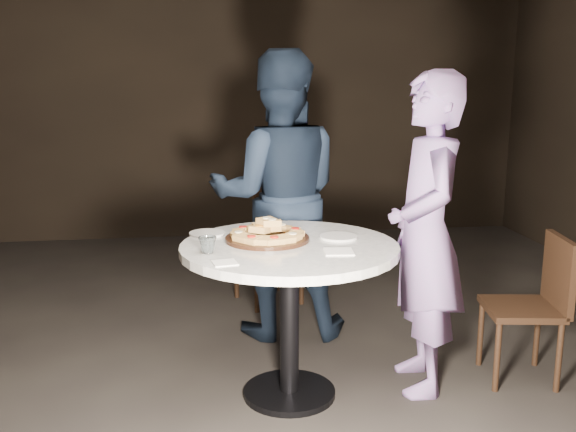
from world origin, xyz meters
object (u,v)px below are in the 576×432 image
(table, at_px, (289,273))
(diner_navy, at_px, (278,196))
(water_glass, at_px, (208,245))
(diner_teal, at_px, (426,234))
(chair_far, at_px, (274,236))
(focaccia_pile, at_px, (267,232))
(chair_right, at_px, (537,298))
(serving_board, at_px, (267,239))

(table, relative_size, diner_navy, 0.74)
(water_glass, distance_m, diner_navy, 1.08)
(water_glass, distance_m, diner_teal, 1.11)
(water_glass, bearing_deg, chair_far, 72.04)
(table, distance_m, chair_far, 1.38)
(chair_far, bearing_deg, diner_teal, 94.72)
(focaccia_pile, bearing_deg, chair_far, 81.93)
(diner_teal, bearing_deg, focaccia_pile, -89.06)
(focaccia_pile, bearing_deg, chair_right, -2.82)
(serving_board, bearing_deg, chair_far, 81.95)
(table, height_order, water_glass, water_glass)
(serving_board, distance_m, diner_navy, 0.80)
(focaccia_pile, height_order, water_glass, focaccia_pile)
(water_glass, height_order, chair_right, water_glass)
(chair_far, xyz_separation_m, chair_right, (1.25, -1.35, -0.05))
(serving_board, height_order, diner_teal, diner_teal)
(water_glass, distance_m, chair_right, 1.78)
(table, xyz_separation_m, diner_teal, (0.70, 0.03, 0.17))
(chair_far, relative_size, chair_right, 1.12)
(focaccia_pile, relative_size, water_glass, 4.48)
(table, xyz_separation_m, chair_far, (0.08, 1.37, -0.14))
(serving_board, height_order, focaccia_pile, focaccia_pile)
(serving_board, relative_size, focaccia_pile, 1.12)
(focaccia_pile, xyz_separation_m, water_glass, (-0.30, -0.20, -0.01))
(chair_far, xyz_separation_m, diner_navy, (-0.03, -0.51, 0.38))
(serving_board, distance_m, diner_teal, 0.81)
(serving_board, distance_m, focaccia_pile, 0.04)
(focaccia_pile, distance_m, diner_navy, 0.79)
(chair_far, xyz_separation_m, diner_teal, (0.62, -1.34, 0.31))
(chair_right, xyz_separation_m, diner_navy, (-1.29, 0.85, 0.43))
(diner_navy, bearing_deg, table, 91.73)
(chair_far, bearing_deg, focaccia_pile, 61.69)
(table, relative_size, chair_right, 1.67)
(chair_right, bearing_deg, diner_teal, -82.07)
(water_glass, bearing_deg, diner_navy, 65.34)
(chair_far, bearing_deg, serving_board, 61.70)
(chair_right, xyz_separation_m, diner_teal, (-0.63, 0.01, 0.37))
(diner_teal, bearing_deg, serving_board, -88.92)
(water_glass, bearing_deg, focaccia_pile, 33.89)
(table, distance_m, diner_navy, 0.90)
(water_glass, relative_size, diner_navy, 0.05)
(diner_navy, distance_m, diner_teal, 1.06)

